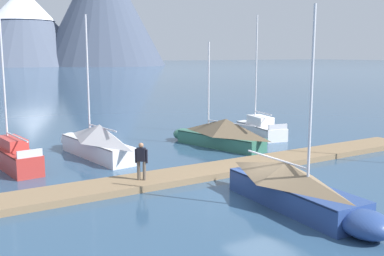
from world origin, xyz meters
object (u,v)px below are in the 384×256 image
(sailboat_far_berth, at_px, (220,133))
(sailboat_outer_slip, at_px, (258,128))
(sailboat_mid_dock_port, at_px, (95,141))
(sailboat_mid_dock_starboard, at_px, (298,189))
(person_on_dock, at_px, (141,159))
(sailboat_second_berth, at_px, (11,154))

(sailboat_far_berth, bearing_deg, sailboat_outer_slip, 23.51)
(sailboat_mid_dock_port, distance_m, sailboat_mid_dock_starboard, 13.01)
(sailboat_mid_dock_starboard, relative_size, person_on_dock, 4.48)
(sailboat_outer_slip, bearing_deg, sailboat_mid_dock_port, -175.49)
(sailboat_mid_dock_port, bearing_deg, person_on_dock, -89.85)
(person_on_dock, bearing_deg, sailboat_mid_dock_starboard, -54.73)
(sailboat_mid_dock_port, distance_m, person_on_dock, 6.71)
(person_on_dock, bearing_deg, sailboat_outer_slip, 31.94)
(sailboat_far_berth, relative_size, sailboat_outer_slip, 0.84)
(sailboat_second_berth, height_order, sailboat_mid_dock_starboard, sailboat_second_berth)
(sailboat_second_berth, xyz_separation_m, person_on_dock, (4.54, -6.62, 0.60))
(sailboat_far_berth, bearing_deg, person_on_dock, -143.72)
(sailboat_second_berth, xyz_separation_m, sailboat_far_berth, (12.29, -0.92, 0.21))
(sailboat_second_berth, bearing_deg, sailboat_mid_dock_starboard, -55.16)
(sailboat_far_berth, distance_m, person_on_dock, 9.63)
(person_on_dock, bearing_deg, sailboat_far_berth, 36.28)
(sailboat_second_berth, bearing_deg, person_on_dock, -55.54)
(sailboat_mid_dock_port, bearing_deg, sailboat_second_berth, -178.95)
(sailboat_outer_slip, height_order, person_on_dock, sailboat_outer_slip)
(person_on_dock, bearing_deg, sailboat_mid_dock_port, 90.15)
(sailboat_mid_dock_starboard, relative_size, sailboat_far_berth, 1.05)
(sailboat_outer_slip, distance_m, person_on_dock, 14.51)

